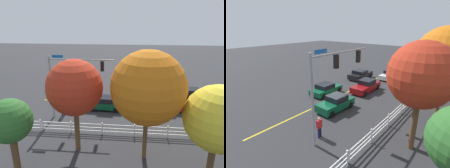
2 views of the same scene
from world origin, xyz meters
The scene contains 13 objects.
ground_plane centered at (0.00, 0.00, 0.00)m, with size 120.00×120.00×0.00m, color #2D2D30.
lane_center_stripe centered at (-4.00, 0.00, 0.00)m, with size 28.00×0.16×0.01m, color gold.
signal_assembly centered at (5.03, 4.44, 4.67)m, with size 6.60×0.38×6.67m.
car_1 centered at (1.73, 2.02, 0.72)m, with size 4.13×2.05×1.51m.
car_2 centered at (-9.11, -1.96, 0.71)m, with size 4.52×2.07×1.47m.
car_3 centered at (-0.77, -1.67, 0.67)m, with size 4.11×1.97×1.38m.
car_4 centered at (-4.78, 1.65, 0.72)m, with size 4.73×1.92×1.53m.
pedestrian centered at (6.09, 4.07, 0.93)m, with size 0.41×0.28×1.69m.
white_rail_fence centered at (-3.00, 7.41, 0.60)m, with size 26.10×0.10×1.15m.
tree_1 centered at (6.51, 12.55, 3.76)m, with size 2.89×2.89×5.26m.
tree_2 centered at (-6.75, 11.17, 3.91)m, with size 4.42×4.42×6.14m.
tree_3 centered at (2.95, 9.82, 5.23)m, with size 4.17×4.17×7.34m.
tree_4 centered at (-2.26, 10.29, 5.56)m, with size 5.18×5.18×8.16m.
Camera 1 is at (-1.09, 23.43, 10.01)m, focal length 32.52 mm.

